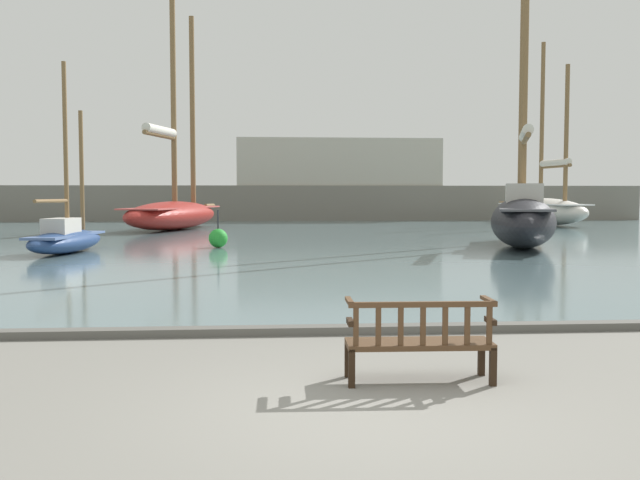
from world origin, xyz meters
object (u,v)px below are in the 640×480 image
sailboat_mid_port (66,237)px  channel_buoy (218,238)px  park_bench (420,340)px  sailboat_nearest_port (523,215)px  sailboat_centre_channel (173,208)px  sailboat_outer_starboard (542,208)px

sailboat_mid_port → channel_buoy: sailboat_mid_port is taller
park_bench → sailboat_nearest_port: (8.07, 18.69, 0.82)m
sailboat_mid_port → sailboat_nearest_port: size_ratio=0.45×
sailboat_nearest_port → channel_buoy: bearing=178.1°
park_bench → channel_buoy: bearing=100.2°
sailboat_centre_channel → park_bench: bearing=-78.4°
sailboat_centre_channel → channel_buoy: bearing=-76.4°
sailboat_mid_port → sailboat_centre_channel: size_ratio=0.40×
park_bench → sailboat_outer_starboard: (16.44, 37.68, 0.73)m
sailboat_nearest_port → sailboat_outer_starboard: sailboat_nearest_port is taller
sailboat_mid_port → channel_buoy: bearing=21.3°
sailboat_outer_starboard → channel_buoy: bearing=-136.9°
sailboat_mid_port → sailboat_centre_channel: (1.59, 16.06, 0.65)m
sailboat_mid_port → park_bench: bearing=-63.8°
sailboat_mid_port → channel_buoy: (5.01, 1.95, -0.18)m
sailboat_centre_channel → sailboat_outer_starboard: sailboat_centre_channel is taller
sailboat_nearest_port → sailboat_centre_channel: sailboat_centre_channel is taller
sailboat_nearest_port → channel_buoy: size_ratio=10.17×
channel_buoy → sailboat_centre_channel: bearing=103.6°
sailboat_centre_channel → channel_buoy: (3.41, -14.11, -0.83)m
park_bench → sailboat_centre_channel: sailboat_centre_channel is taller
park_bench → sailboat_centre_channel: bearing=101.6°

